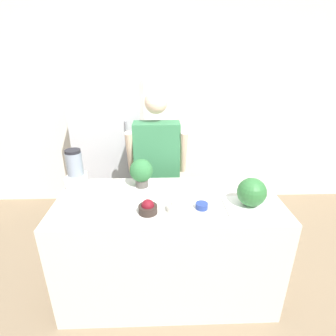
{
  "coord_description": "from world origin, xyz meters",
  "views": [
    {
      "loc": [
        -0.06,
        -1.42,
        1.98
      ],
      "look_at": [
        0.0,
        0.43,
        1.19
      ],
      "focal_mm": 28.0,
      "sensor_mm": 36.0,
      "label": 1
    }
  ],
  "objects_px": {
    "refrigerator": "(112,152)",
    "person": "(157,172)",
    "watermelon": "(252,192)",
    "blender": "(75,170)",
    "bowl_cherries": "(148,208)",
    "bowl_small_blue": "(202,206)",
    "potted_plant": "(141,172)",
    "bowl_cream": "(177,207)"
  },
  "relations": [
    {
      "from": "refrigerator",
      "to": "person",
      "type": "xyz_separation_m",
      "value": [
        0.57,
        -0.64,
        0.0
      ]
    },
    {
      "from": "watermelon",
      "to": "blender",
      "type": "bearing_deg",
      "value": 165.46
    },
    {
      "from": "bowl_cherries",
      "to": "bowl_small_blue",
      "type": "bearing_deg",
      "value": 6.17
    },
    {
      "from": "potted_plant",
      "to": "person",
      "type": "bearing_deg",
      "value": 74.69
    },
    {
      "from": "bowl_small_blue",
      "to": "blender",
      "type": "bearing_deg",
      "value": 159.67
    },
    {
      "from": "person",
      "to": "bowl_cherries",
      "type": "height_order",
      "value": "person"
    },
    {
      "from": "refrigerator",
      "to": "potted_plant",
      "type": "bearing_deg",
      "value": -68.41
    },
    {
      "from": "watermelon",
      "to": "bowl_cream",
      "type": "distance_m",
      "value": 0.56
    },
    {
      "from": "blender",
      "to": "potted_plant",
      "type": "bearing_deg",
      "value": 0.33
    },
    {
      "from": "bowl_cherries",
      "to": "bowl_small_blue",
      "type": "height_order",
      "value": "bowl_cherries"
    },
    {
      "from": "bowl_small_blue",
      "to": "blender",
      "type": "relative_size",
      "value": 0.27
    },
    {
      "from": "bowl_cherries",
      "to": "blender",
      "type": "xyz_separation_m",
      "value": [
        -0.62,
        0.42,
        0.12
      ]
    },
    {
      "from": "person",
      "to": "potted_plant",
      "type": "relative_size",
      "value": 6.79
    },
    {
      "from": "potted_plant",
      "to": "refrigerator",
      "type": "bearing_deg",
      "value": 111.59
    },
    {
      "from": "refrigerator",
      "to": "bowl_small_blue",
      "type": "distance_m",
      "value": 1.75
    },
    {
      "from": "watermelon",
      "to": "potted_plant",
      "type": "bearing_deg",
      "value": 156.49
    },
    {
      "from": "watermelon",
      "to": "bowl_small_blue",
      "type": "distance_m",
      "value": 0.38
    },
    {
      "from": "person",
      "to": "blender",
      "type": "bearing_deg",
      "value": -144.91
    },
    {
      "from": "watermelon",
      "to": "bowl_cream",
      "type": "xyz_separation_m",
      "value": [
        -0.56,
        -0.04,
        -0.09
      ]
    },
    {
      "from": "bowl_cream",
      "to": "bowl_small_blue",
      "type": "distance_m",
      "value": 0.19
    },
    {
      "from": "watermelon",
      "to": "bowl_cream",
      "type": "height_order",
      "value": "watermelon"
    },
    {
      "from": "refrigerator",
      "to": "watermelon",
      "type": "bearing_deg",
      "value": -49.22
    },
    {
      "from": "person",
      "to": "watermelon",
      "type": "bearing_deg",
      "value": -50.06
    },
    {
      "from": "bowl_cherries",
      "to": "bowl_small_blue",
      "type": "distance_m",
      "value": 0.4
    },
    {
      "from": "person",
      "to": "bowl_cherries",
      "type": "xyz_separation_m",
      "value": [
        -0.06,
        -0.9,
        0.12
      ]
    },
    {
      "from": "person",
      "to": "bowl_small_blue",
      "type": "height_order",
      "value": "person"
    },
    {
      "from": "refrigerator",
      "to": "potted_plant",
      "type": "height_order",
      "value": "refrigerator"
    },
    {
      "from": "watermelon",
      "to": "bowl_cream",
      "type": "bearing_deg",
      "value": -175.64
    },
    {
      "from": "blender",
      "to": "potted_plant",
      "type": "xyz_separation_m",
      "value": [
        0.55,
        0.0,
        -0.02
      ]
    },
    {
      "from": "refrigerator",
      "to": "bowl_small_blue",
      "type": "height_order",
      "value": "refrigerator"
    },
    {
      "from": "bowl_cream",
      "to": "bowl_small_blue",
      "type": "xyz_separation_m",
      "value": [
        0.19,
        0.03,
        -0.01
      ]
    },
    {
      "from": "bowl_cherries",
      "to": "bowl_cream",
      "type": "height_order",
      "value": "bowl_cherries"
    },
    {
      "from": "person",
      "to": "bowl_small_blue",
      "type": "distance_m",
      "value": 0.92
    },
    {
      "from": "refrigerator",
      "to": "potted_plant",
      "type": "xyz_separation_m",
      "value": [
        0.44,
        -1.11,
        0.21
      ]
    },
    {
      "from": "person",
      "to": "watermelon",
      "type": "distance_m",
      "value": 1.11
    },
    {
      "from": "person",
      "to": "bowl_cherries",
      "type": "relative_size",
      "value": 12.26
    },
    {
      "from": "bowl_cherries",
      "to": "refrigerator",
      "type": "bearing_deg",
      "value": 108.32
    },
    {
      "from": "refrigerator",
      "to": "blender",
      "type": "relative_size",
      "value": 5.03
    },
    {
      "from": "refrigerator",
      "to": "watermelon",
      "type": "distance_m",
      "value": 1.96
    },
    {
      "from": "person",
      "to": "blender",
      "type": "height_order",
      "value": "person"
    },
    {
      "from": "bowl_cream",
      "to": "blender",
      "type": "bearing_deg",
      "value": 154.11
    },
    {
      "from": "person",
      "to": "potted_plant",
      "type": "bearing_deg",
      "value": -105.31
    }
  ]
}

